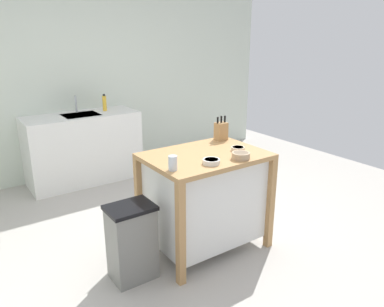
{
  "coord_description": "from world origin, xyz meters",
  "views": [
    {
      "loc": [
        -1.66,
        -2.55,
        1.89
      ],
      "look_at": [
        0.17,
        0.08,
        0.85
      ],
      "focal_mm": 34.8,
      "sensor_mm": 36.0,
      "label": 1
    }
  ],
  "objects_px": {
    "drinking_cup": "(173,163)",
    "trash_bin": "(132,242)",
    "knife_block": "(221,131)",
    "bowl_ceramic_wide": "(238,149)",
    "bowl_stoneware_deep": "(211,161)",
    "bowl_ceramic_small": "(241,155)",
    "kitchen_island": "(205,196)",
    "bottle_spray_cleaner": "(104,103)",
    "sink_faucet": "(76,104)"
  },
  "relations": [
    {
      "from": "trash_bin",
      "to": "sink_faucet",
      "type": "xyz_separation_m",
      "value": [
        0.41,
        2.4,
        0.69
      ]
    },
    {
      "from": "bowl_ceramic_wide",
      "to": "drinking_cup",
      "type": "bearing_deg",
      "value": -173.09
    },
    {
      "from": "bottle_spray_cleaner",
      "to": "trash_bin",
      "type": "bearing_deg",
      "value": -108.29
    },
    {
      "from": "kitchen_island",
      "to": "knife_block",
      "type": "distance_m",
      "value": 0.68
    },
    {
      "from": "knife_block",
      "to": "trash_bin",
      "type": "height_order",
      "value": "knife_block"
    },
    {
      "from": "bowl_ceramic_wide",
      "to": "bowl_stoneware_deep",
      "type": "relative_size",
      "value": 0.86
    },
    {
      "from": "trash_bin",
      "to": "bottle_spray_cleaner",
      "type": "xyz_separation_m",
      "value": [
        0.76,
        2.3,
        0.69
      ]
    },
    {
      "from": "bowl_stoneware_deep",
      "to": "sink_faucet",
      "type": "height_order",
      "value": "sink_faucet"
    },
    {
      "from": "kitchen_island",
      "to": "bottle_spray_cleaner",
      "type": "relative_size",
      "value": 4.58
    },
    {
      "from": "bowl_ceramic_wide",
      "to": "bowl_ceramic_small",
      "type": "relative_size",
      "value": 0.8
    },
    {
      "from": "bowl_stoneware_deep",
      "to": "bottle_spray_cleaner",
      "type": "height_order",
      "value": "bottle_spray_cleaner"
    },
    {
      "from": "bowl_stoneware_deep",
      "to": "bowl_ceramic_wide",
      "type": "bearing_deg",
      "value": 19.39
    },
    {
      "from": "drinking_cup",
      "to": "trash_bin",
      "type": "xyz_separation_m",
      "value": [
        -0.31,
        0.13,
        -0.64
      ]
    },
    {
      "from": "bowl_stoneware_deep",
      "to": "bowl_ceramic_small",
      "type": "bearing_deg",
      "value": -8.19
    },
    {
      "from": "bowl_ceramic_wide",
      "to": "kitchen_island",
      "type": "bearing_deg",
      "value": 163.13
    },
    {
      "from": "knife_block",
      "to": "drinking_cup",
      "type": "bearing_deg",
      "value": -151.61
    },
    {
      "from": "bowl_ceramic_wide",
      "to": "trash_bin",
      "type": "height_order",
      "value": "bowl_ceramic_wide"
    },
    {
      "from": "knife_block",
      "to": "trash_bin",
      "type": "distance_m",
      "value": 1.36
    },
    {
      "from": "knife_block",
      "to": "bowl_stoneware_deep",
      "type": "relative_size",
      "value": 1.7
    },
    {
      "from": "sink_faucet",
      "to": "kitchen_island",
      "type": "bearing_deg",
      "value": -81.79
    },
    {
      "from": "bowl_ceramic_wide",
      "to": "drinking_cup",
      "type": "distance_m",
      "value": 0.74
    },
    {
      "from": "knife_block",
      "to": "kitchen_island",
      "type": "bearing_deg",
      "value": -145.32
    },
    {
      "from": "bowl_ceramic_wide",
      "to": "bowl_ceramic_small",
      "type": "bearing_deg",
      "value": -125.74
    },
    {
      "from": "kitchen_island",
      "to": "bowl_ceramic_small",
      "type": "relative_size",
      "value": 6.75
    },
    {
      "from": "knife_block",
      "to": "sink_faucet",
      "type": "height_order",
      "value": "knife_block"
    },
    {
      "from": "bowl_stoneware_deep",
      "to": "sink_faucet",
      "type": "xyz_separation_m",
      "value": [
        -0.23,
        2.58,
        0.09
      ]
    },
    {
      "from": "bottle_spray_cleaner",
      "to": "bowl_stoneware_deep",
      "type": "bearing_deg",
      "value": -92.83
    },
    {
      "from": "bowl_ceramic_small",
      "to": "bowl_ceramic_wide",
      "type": "bearing_deg",
      "value": 54.26
    },
    {
      "from": "drinking_cup",
      "to": "trash_bin",
      "type": "relative_size",
      "value": 0.18
    },
    {
      "from": "bowl_stoneware_deep",
      "to": "trash_bin",
      "type": "height_order",
      "value": "bowl_stoneware_deep"
    },
    {
      "from": "knife_block",
      "to": "bowl_ceramic_wide",
      "type": "distance_m",
      "value": 0.38
    },
    {
      "from": "bowl_ceramic_small",
      "to": "bottle_spray_cleaner",
      "type": "bearing_deg",
      "value": 93.47
    },
    {
      "from": "bowl_stoneware_deep",
      "to": "bottle_spray_cleaner",
      "type": "xyz_separation_m",
      "value": [
        0.12,
        2.48,
        0.09
      ]
    },
    {
      "from": "bowl_ceramic_wide",
      "to": "trash_bin",
      "type": "distance_m",
      "value": 1.2
    },
    {
      "from": "knife_block",
      "to": "bowl_ceramic_small",
      "type": "height_order",
      "value": "knife_block"
    },
    {
      "from": "bowl_ceramic_wide",
      "to": "bottle_spray_cleaner",
      "type": "height_order",
      "value": "bottle_spray_cleaner"
    },
    {
      "from": "bowl_ceramic_wide",
      "to": "drinking_cup",
      "type": "height_order",
      "value": "drinking_cup"
    },
    {
      "from": "knife_block",
      "to": "bowl_ceramic_wide",
      "type": "bearing_deg",
      "value": -105.02
    },
    {
      "from": "bowl_stoneware_deep",
      "to": "trash_bin",
      "type": "xyz_separation_m",
      "value": [
        -0.64,
        0.18,
        -0.6
      ]
    },
    {
      "from": "bowl_stoneware_deep",
      "to": "knife_block",
      "type": "bearing_deg",
      "value": 44.95
    },
    {
      "from": "sink_faucet",
      "to": "drinking_cup",
      "type": "bearing_deg",
      "value": -92.26
    },
    {
      "from": "bowl_stoneware_deep",
      "to": "sink_faucet",
      "type": "bearing_deg",
      "value": 95.0
    },
    {
      "from": "drinking_cup",
      "to": "trash_bin",
      "type": "height_order",
      "value": "drinking_cup"
    },
    {
      "from": "drinking_cup",
      "to": "trash_bin",
      "type": "bearing_deg",
      "value": 157.6
    },
    {
      "from": "bowl_ceramic_wide",
      "to": "bowl_stoneware_deep",
      "type": "xyz_separation_m",
      "value": [
        -0.41,
        -0.14,
        0.0
      ]
    },
    {
      "from": "bowl_stoneware_deep",
      "to": "drinking_cup",
      "type": "xyz_separation_m",
      "value": [
        -0.33,
        0.05,
        0.04
      ]
    },
    {
      "from": "trash_bin",
      "to": "sink_faucet",
      "type": "height_order",
      "value": "sink_faucet"
    },
    {
      "from": "bowl_stoneware_deep",
      "to": "drinking_cup",
      "type": "distance_m",
      "value": 0.33
    },
    {
      "from": "drinking_cup",
      "to": "sink_faucet",
      "type": "bearing_deg",
      "value": 87.74
    },
    {
      "from": "bottle_spray_cleaner",
      "to": "drinking_cup",
      "type": "bearing_deg",
      "value": -100.46
    }
  ]
}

